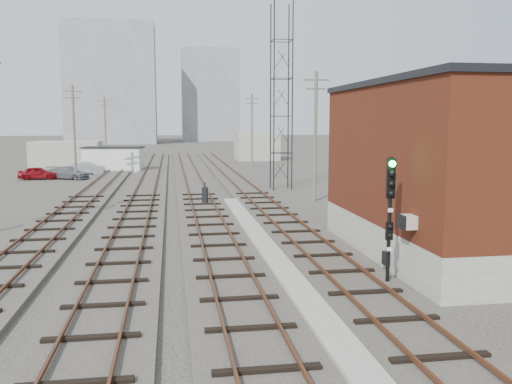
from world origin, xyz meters
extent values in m
plane|color=#282621|center=(0.00, 60.00, 0.00)|extent=(320.00, 320.00, 0.00)
cube|color=#332D28|center=(2.50, 39.00, 0.10)|extent=(3.20, 90.00, 0.20)
cube|color=#4C2816|center=(1.78, 39.00, 0.33)|extent=(0.07, 90.00, 0.12)
cube|color=#4C2816|center=(3.22, 39.00, 0.33)|extent=(0.07, 90.00, 0.12)
cube|color=#332D28|center=(-1.50, 39.00, 0.10)|extent=(3.20, 90.00, 0.20)
cube|color=#4C2816|center=(-2.22, 39.00, 0.33)|extent=(0.07, 90.00, 0.12)
cube|color=#4C2816|center=(-0.78, 39.00, 0.33)|extent=(0.07, 90.00, 0.12)
cube|color=#332D28|center=(-5.50, 39.00, 0.10)|extent=(3.20, 90.00, 0.20)
cube|color=#4C2816|center=(-6.22, 39.00, 0.33)|extent=(0.07, 90.00, 0.12)
cube|color=#4C2816|center=(-4.78, 39.00, 0.33)|extent=(0.07, 90.00, 0.12)
cube|color=#332D28|center=(-9.50, 39.00, 0.10)|extent=(3.20, 90.00, 0.20)
cube|color=#4C2816|center=(-10.22, 39.00, 0.33)|extent=(0.07, 90.00, 0.12)
cube|color=#4C2816|center=(-8.78, 39.00, 0.33)|extent=(0.07, 90.00, 0.12)
cube|color=gray|center=(0.50, 14.00, 0.13)|extent=(0.90, 28.00, 0.26)
cube|color=gray|center=(7.50, 12.00, 0.75)|extent=(6.00, 12.00, 1.50)
cube|color=#522113|center=(7.50, 12.00, 4.25)|extent=(6.00, 12.00, 5.50)
cube|color=black|center=(7.50, 12.00, 7.10)|extent=(6.20, 12.20, 0.25)
cube|color=beige|center=(4.28, 8.00, 2.25)|extent=(0.45, 0.62, 0.45)
cube|color=black|center=(4.40, 10.00, 0.50)|extent=(0.20, 0.35, 0.50)
cylinder|color=black|center=(4.75, 34.25, 7.50)|extent=(0.10, 0.10, 15.00)
cylinder|color=black|center=(6.25, 34.25, 7.50)|extent=(0.10, 0.10, 15.00)
cylinder|color=black|center=(4.75, 35.75, 7.50)|extent=(0.10, 0.10, 15.00)
cylinder|color=black|center=(6.25, 35.75, 7.50)|extent=(0.10, 0.10, 15.00)
cylinder|color=#595147|center=(-12.50, 45.00, 4.50)|extent=(0.24, 0.24, 9.00)
cube|color=#595147|center=(-12.50, 45.00, 8.40)|extent=(1.80, 0.12, 0.12)
cube|color=#595147|center=(-12.50, 45.00, 7.80)|extent=(1.40, 0.12, 0.12)
cylinder|color=#595147|center=(-12.50, 70.00, 4.50)|extent=(0.24, 0.24, 9.00)
cube|color=#595147|center=(-12.50, 70.00, 8.40)|extent=(1.80, 0.12, 0.12)
cube|color=#595147|center=(-12.50, 70.00, 7.80)|extent=(1.40, 0.12, 0.12)
cylinder|color=#595147|center=(6.50, 28.00, 4.50)|extent=(0.24, 0.24, 9.00)
cube|color=#595147|center=(6.50, 28.00, 8.40)|extent=(1.80, 0.12, 0.12)
cube|color=#595147|center=(6.50, 28.00, 7.80)|extent=(1.40, 0.12, 0.12)
cylinder|color=#595147|center=(6.50, 58.00, 4.50)|extent=(0.24, 0.24, 9.00)
cube|color=#595147|center=(6.50, 58.00, 8.40)|extent=(1.80, 0.12, 0.12)
cube|color=#595147|center=(6.50, 58.00, 7.80)|extent=(1.40, 0.12, 0.12)
cube|color=gray|center=(-18.00, 135.00, 15.00)|extent=(22.00, 14.00, 30.00)
cube|color=gray|center=(8.00, 150.00, 13.00)|extent=(16.00, 12.00, 26.00)
cube|color=gray|center=(-16.00, 60.00, 1.60)|extent=(8.00, 5.00, 3.20)
cube|color=gray|center=(9.00, 70.00, 2.00)|extent=(6.00, 6.00, 4.00)
cube|color=gray|center=(3.70, 8.15, 0.05)|extent=(0.40, 0.40, 0.10)
cylinder|color=black|center=(3.70, 8.15, 2.20)|extent=(0.13, 0.13, 4.41)
cube|color=black|center=(3.70, 8.13, 3.69)|extent=(0.29, 0.10, 1.32)
sphere|color=#0CE533|center=(3.70, 8.04, 4.19)|extent=(0.22, 0.22, 0.22)
sphere|color=black|center=(3.70, 8.04, 3.86)|extent=(0.22, 0.22, 0.22)
sphere|color=black|center=(3.70, 8.04, 3.53)|extent=(0.22, 0.22, 0.22)
sphere|color=black|center=(3.70, 8.04, 3.20)|extent=(0.22, 0.22, 0.22)
cube|color=black|center=(3.70, 8.13, 1.93)|extent=(0.24, 0.09, 0.61)
cube|color=white|center=(3.70, 8.07, 2.65)|extent=(0.18, 0.02, 0.13)
cube|color=white|center=(3.70, 8.07, 1.32)|extent=(0.18, 0.02, 0.13)
cube|color=black|center=(-1.27, 27.15, 0.67)|extent=(0.43, 0.43, 1.12)
cylinder|color=black|center=(-1.27, 27.15, 1.40)|extent=(0.09, 0.09, 0.34)
cube|color=silver|center=(-9.85, 53.68, 1.33)|extent=(6.73, 3.65, 2.66)
cube|color=black|center=(-9.85, 53.68, 2.71)|extent=(6.97, 3.90, 0.13)
imported|color=maroon|center=(-16.17, 46.03, 0.63)|extent=(3.77, 1.73, 1.25)
imported|color=#929699|center=(-12.42, 50.90, 0.65)|extent=(4.08, 1.86, 1.30)
imported|color=slate|center=(-13.37, 45.96, 0.61)|extent=(4.52, 3.40, 1.22)
camera|label=1|loc=(-3.46, -8.71, 5.55)|focal=38.00mm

